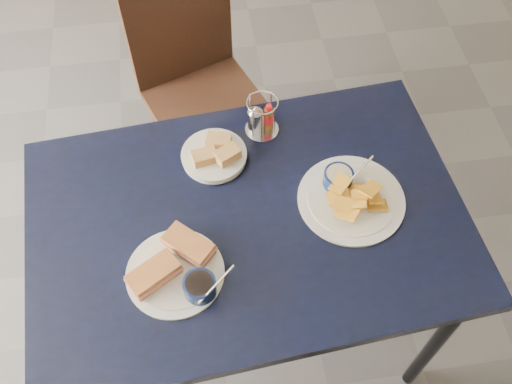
{
  "coord_description": "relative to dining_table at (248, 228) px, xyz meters",
  "views": [
    {
      "loc": [
        0.03,
        -0.84,
        2.19
      ],
      "look_at": [
        0.16,
        0.06,
        0.82
      ],
      "focal_mm": 40.0,
      "sensor_mm": 36.0,
      "label": 1
    }
  ],
  "objects": [
    {
      "name": "ground",
      "position": [
        -0.13,
        -0.02,
        -0.69
      ],
      "size": [
        6.0,
        6.0,
        0.0
      ],
      "primitive_type": "plane",
      "color": "#4F4E53",
      "rests_on": "ground"
    },
    {
      "name": "dining_table",
      "position": [
        0.0,
        0.0,
        0.0
      ],
      "size": [
        1.35,
        0.96,
        0.75
      ],
      "color": "black",
      "rests_on": "ground"
    },
    {
      "name": "condiment_caddy",
      "position": [
        0.09,
        0.33,
        0.12
      ],
      "size": [
        0.11,
        0.11,
        0.14
      ],
      "color": "silver",
      "rests_on": "dining_table"
    },
    {
      "name": "sandwich_plate",
      "position": [
        -0.21,
        -0.15,
        0.09
      ],
      "size": [
        0.3,
        0.28,
        0.12
      ],
      "color": "white",
      "rests_on": "dining_table"
    },
    {
      "name": "plantain_plate",
      "position": [
        0.31,
        0.03,
        0.08
      ],
      "size": [
        0.32,
        0.32,
        0.12
      ],
      "color": "white",
      "rests_on": "dining_table"
    },
    {
      "name": "bread_basket",
      "position": [
        -0.07,
        0.23,
        0.08
      ],
      "size": [
        0.2,
        0.2,
        0.07
      ],
      "color": "white",
      "rests_on": "dining_table"
    },
    {
      "name": "chair_far",
      "position": [
        -0.08,
        0.84,
        -0.16
      ],
      "size": [
        0.55,
        0.55,
        0.91
      ],
      "color": "black",
      "rests_on": "ground"
    }
  ]
}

